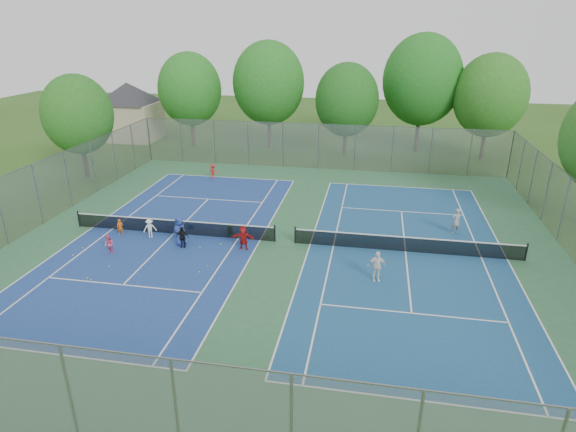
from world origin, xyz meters
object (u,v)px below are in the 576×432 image
object	(u,v)px
net_right	(406,245)
ball_hopper	(230,229)
net_left	(173,227)
ball_crate	(191,226)
instructor	(456,221)

from	to	relation	value
net_right	ball_hopper	xyz separation A→B (m)	(-10.57, 0.66, -0.17)
net_left	net_right	size ratio (longest dim) A/B	1.00
net_left	ball_crate	bearing A→B (deg)	57.16
net_left	net_right	xyz separation A→B (m)	(14.00, 0.00, 0.00)
net_right	ball_crate	bearing A→B (deg)	175.37
ball_hopper	instructor	world-z (taller)	instructor
net_left	net_right	world-z (taller)	same
net_left	instructor	size ratio (longest dim) A/B	7.76
net_left	ball_crate	size ratio (longest dim) A/B	36.54
ball_hopper	instructor	distance (m)	13.91
net_left	instructor	world-z (taller)	instructor
ball_crate	instructor	distance (m)	16.55
net_left	ball_hopper	distance (m)	3.50
ball_crate	instructor	size ratio (longest dim) A/B	0.21
ball_crate	net_right	bearing A→B (deg)	-4.63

